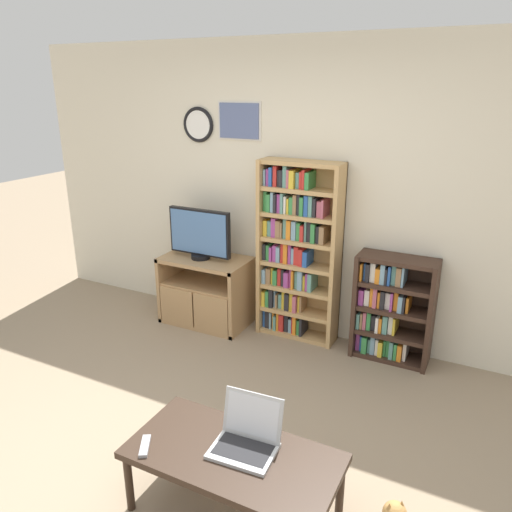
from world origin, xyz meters
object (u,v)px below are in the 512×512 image
(laptop, at_px, (247,436))
(remote_near_laptop, at_px, (145,446))
(bookshelf_tall, at_px, (295,251))
(bookshelf_short, at_px, (389,309))
(tv_stand, at_px, (206,290))
(coffee_table, at_px, (233,459))
(television, at_px, (200,234))

(laptop, height_order, remote_near_laptop, laptop)
(bookshelf_tall, distance_m, remote_near_laptop, 2.27)
(remote_near_laptop, bearing_deg, bookshelf_short, 39.90)
(bookshelf_short, bearing_deg, tv_stand, -175.23)
(bookshelf_tall, relative_size, bookshelf_short, 1.78)
(bookshelf_tall, distance_m, laptop, 2.08)
(tv_stand, xyz_separation_m, coffee_table, (1.37, -1.89, 0.02))
(bookshelf_tall, relative_size, coffee_table, 1.44)
(tv_stand, height_order, coffee_table, tv_stand)
(bookshelf_tall, bearing_deg, laptop, -74.27)
(bookshelf_tall, xyz_separation_m, laptop, (0.56, -1.97, -0.35))
(tv_stand, distance_m, remote_near_laptop, 2.27)
(laptop, bearing_deg, television, 124.89)
(television, distance_m, laptop, 2.35)
(television, relative_size, laptop, 1.78)
(laptop, bearing_deg, bookshelf_tall, 101.83)
(tv_stand, height_order, remote_near_laptop, tv_stand)
(television, relative_size, bookshelf_tall, 0.39)
(tv_stand, bearing_deg, coffee_table, -54.07)
(television, bearing_deg, bookshelf_short, 4.99)
(laptop, bearing_deg, remote_near_laptop, -155.72)
(television, height_order, bookshelf_short, television)
(laptop, distance_m, remote_near_laptop, 0.55)
(tv_stand, height_order, laptop, laptop)
(bookshelf_short, xyz_separation_m, coffee_table, (-0.35, -2.04, -0.09))
(coffee_table, xyz_separation_m, laptop, (0.04, 0.08, 0.11))
(bookshelf_short, height_order, coffee_table, bookshelf_short)
(tv_stand, relative_size, coffee_table, 0.74)
(bookshelf_tall, height_order, coffee_table, bookshelf_tall)
(bookshelf_short, distance_m, remote_near_laptop, 2.35)
(tv_stand, distance_m, laptop, 2.30)
(bookshelf_short, relative_size, remote_near_laptop, 5.65)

